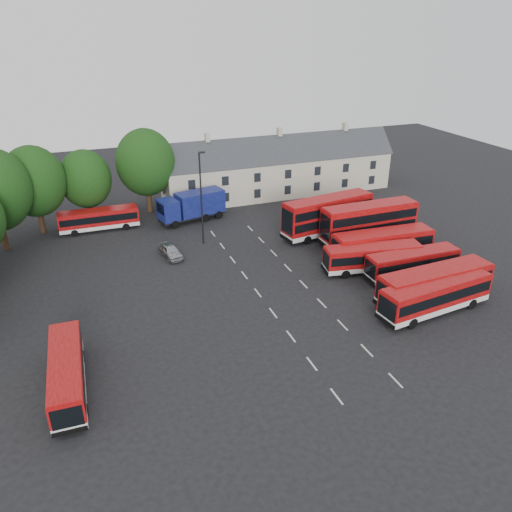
% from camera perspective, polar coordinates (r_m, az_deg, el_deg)
% --- Properties ---
extents(ground, '(140.00, 140.00, 0.00)m').
position_cam_1_polar(ground, '(47.84, 1.06, -5.34)').
color(ground, black).
rests_on(ground, ground).
extents(lane_markings, '(5.15, 33.80, 0.01)m').
position_cam_1_polar(lane_markings, '(50.27, 2.88, -3.72)').
color(lane_markings, beige).
rests_on(lane_markings, ground).
extents(treeline, '(29.92, 32.59, 12.01)m').
position_cam_1_polar(treeline, '(60.45, -24.92, 5.94)').
color(treeline, black).
rests_on(treeline, ground).
extents(terrace_houses, '(35.70, 7.13, 10.06)m').
position_cam_1_polar(terrace_houses, '(76.97, 2.61, 9.92)').
color(terrace_houses, beige).
rests_on(terrace_houses, ground).
extents(bus_row_a, '(11.57, 3.84, 3.21)m').
position_cam_1_polar(bus_row_a, '(48.24, 19.85, -4.09)').
color(bus_row_a, silver).
rests_on(bus_row_a, ground).
extents(bus_row_b, '(11.91, 3.35, 3.33)m').
position_cam_1_polar(bus_row_b, '(50.17, 19.80, -2.81)').
color(bus_row_b, silver).
rests_on(bus_row_b, ground).
extents(bus_row_c, '(10.17, 2.53, 2.86)m').
position_cam_1_polar(bus_row_c, '(54.19, 17.45, -0.63)').
color(bus_row_c, silver).
rests_on(bus_row_c, ground).
extents(bus_row_d, '(10.66, 4.10, 2.94)m').
position_cam_1_polar(bus_row_d, '(54.27, 13.20, -0.00)').
color(bus_row_d, silver).
rests_on(bus_row_d, ground).
extents(bus_row_e, '(11.62, 3.31, 3.25)m').
position_cam_1_polar(bus_row_e, '(57.43, 14.28, 1.53)').
color(bus_row_e, silver).
rests_on(bus_row_e, ground).
extents(bus_dd_south, '(11.83, 2.85, 4.84)m').
position_cam_1_polar(bus_dd_south, '(60.91, 12.77, 3.92)').
color(bus_dd_south, silver).
rests_on(bus_dd_south, ground).
extents(bus_dd_north, '(12.15, 4.55, 4.87)m').
position_cam_1_polar(bus_dd_north, '(62.26, 8.18, 4.80)').
color(bus_dd_north, silver).
rests_on(bus_dd_north, ground).
extents(bus_west, '(2.51, 9.98, 2.81)m').
position_cam_1_polar(bus_west, '(39.13, -20.84, -12.17)').
color(bus_west, silver).
rests_on(bus_west, ground).
extents(bus_north, '(9.81, 2.38, 2.77)m').
position_cam_1_polar(bus_north, '(66.44, -17.52, 4.16)').
color(bus_north, silver).
rests_on(bus_north, ground).
extents(box_truck, '(9.23, 4.65, 3.87)m').
position_cam_1_polar(box_truck, '(66.85, -7.28, 5.77)').
color(box_truck, black).
rests_on(box_truck, ground).
extents(silver_car, '(2.48, 4.55, 1.47)m').
position_cam_1_polar(silver_car, '(57.27, -9.76, 0.57)').
color(silver_car, '#A6A9AE').
rests_on(silver_car, ground).
extents(lamppost, '(0.76, 0.28, 11.14)m').
position_cam_1_polar(lamppost, '(58.43, -6.26, 6.82)').
color(lamppost, black).
rests_on(lamppost, ground).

